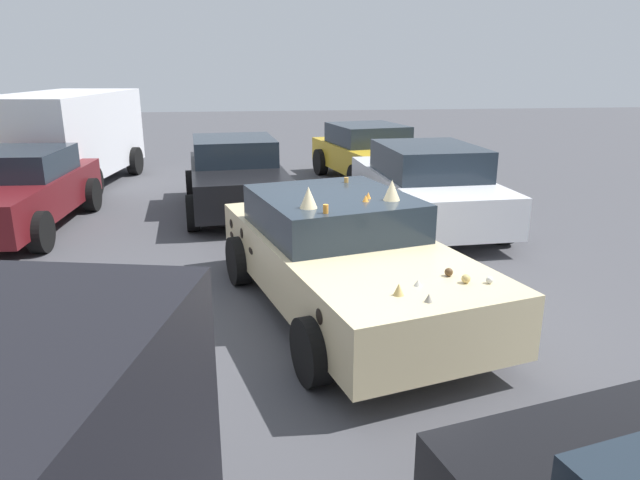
# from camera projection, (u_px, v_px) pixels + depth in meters

# --- Properties ---
(ground_plane) EXTENTS (60.00, 60.00, 0.00)m
(ground_plane) POSITION_uv_depth(u_px,v_px,m) (345.00, 311.00, 6.90)
(ground_plane) COLOR #47474C
(art_car_decorated) EXTENTS (4.69, 2.86, 1.57)m
(art_car_decorated) POSITION_uv_depth(u_px,v_px,m) (343.00, 255.00, 6.77)
(art_car_decorated) COLOR beige
(art_car_decorated) RESTS_ON ground
(parked_van_row_back_far) EXTENTS (5.05, 2.87, 2.17)m
(parked_van_row_back_far) POSITION_uv_depth(u_px,v_px,m) (67.00, 134.00, 13.62)
(parked_van_row_back_far) COLOR silver
(parked_van_row_back_far) RESTS_ON ground
(parked_sedan_near_left) EXTENTS (4.04, 2.23, 1.42)m
(parked_sedan_near_left) POSITION_uv_depth(u_px,v_px,m) (236.00, 175.00, 11.37)
(parked_sedan_near_left) COLOR black
(parked_sedan_near_left) RESTS_ON ground
(parked_sedan_behind_right) EXTENTS (4.34, 2.13, 1.46)m
(parked_sedan_behind_right) POSITION_uv_depth(u_px,v_px,m) (426.00, 185.00, 10.35)
(parked_sedan_behind_right) COLOR white
(parked_sedan_behind_right) RESTS_ON ground
(parked_sedan_behind_left) EXTENTS (4.30, 2.60, 1.37)m
(parked_sedan_behind_left) POSITION_uv_depth(u_px,v_px,m) (370.00, 153.00, 14.30)
(parked_sedan_behind_left) COLOR gold
(parked_sedan_behind_left) RESTS_ON ground
(parked_sedan_row_back_center) EXTENTS (4.36, 2.20, 1.38)m
(parked_sedan_row_back_center) POSITION_uv_depth(u_px,v_px,m) (14.00, 191.00, 10.08)
(parked_sedan_row_back_center) COLOR #5B1419
(parked_sedan_row_back_center) RESTS_ON ground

